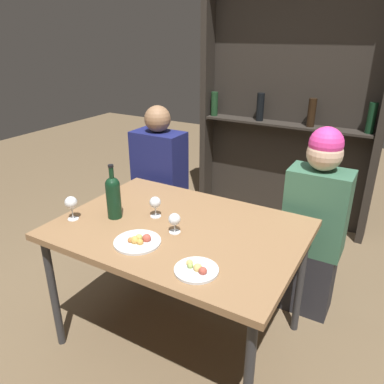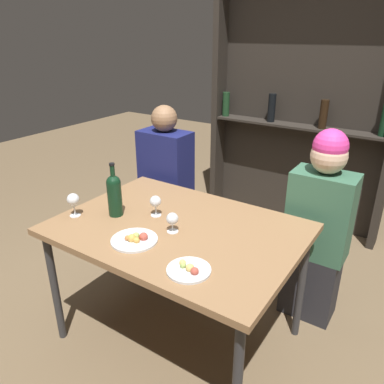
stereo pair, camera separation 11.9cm
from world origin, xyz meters
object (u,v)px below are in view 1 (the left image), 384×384
object	(u,v)px
wine_glass_1	(175,220)
food_plate_0	(138,241)
wine_bottle	(113,195)
seated_person_left	(160,193)
wine_glass_2	(155,203)
seated_person_right	(314,227)
food_plate_1	(196,269)
wine_glass_0	(71,203)

from	to	relation	value
wine_glass_1	food_plate_0	xyz separation A→B (m)	(-0.10, -0.18, -0.06)
wine_bottle	seated_person_left	distance (m)	0.81
food_plate_0	seated_person_left	distance (m)	1.03
wine_glass_1	wine_glass_2	distance (m)	0.21
food_plate_0	seated_person_left	bearing A→B (deg)	118.66
wine_glass_2	seated_person_right	size ratio (longest dim) A/B	0.10
wine_bottle	food_plate_1	world-z (taller)	wine_bottle
wine_glass_0	seated_person_right	distance (m)	1.45
wine_glass_1	wine_glass_0	bearing A→B (deg)	-164.47
wine_glass_0	wine_glass_1	world-z (taller)	wine_glass_0
wine_glass_0	food_plate_1	size ratio (longest dim) A/B	0.69
wine_bottle	wine_glass_0	distance (m)	0.23
wine_glass_0	wine_glass_2	size ratio (longest dim) A/B	1.13
food_plate_1	seated_person_right	xyz separation A→B (m)	(0.30, 0.95, -0.16)
wine_glass_1	seated_person_right	bearing A→B (deg)	51.33
wine_bottle	seated_person_right	world-z (taller)	seated_person_right
wine_bottle	seated_person_right	xyz separation A→B (m)	(0.95, 0.73, -0.28)
wine_bottle	wine_glass_0	size ratio (longest dim) A/B	2.27
food_plate_0	wine_glass_1	bearing A→B (deg)	61.62
wine_glass_0	wine_glass_1	xyz separation A→B (m)	(0.57, 0.16, -0.02)
wine_glass_2	seated_person_left	xyz separation A→B (m)	(-0.39, 0.61, -0.25)
wine_bottle	wine_glass_2	world-z (taller)	wine_bottle
wine_glass_2	seated_person_right	world-z (taller)	seated_person_right
seated_person_left	seated_person_right	xyz separation A→B (m)	(1.15, -0.00, 0.02)
wine_bottle	seated_person_left	bearing A→B (deg)	105.35
wine_glass_1	seated_person_left	size ratio (longest dim) A/B	0.09
wine_glass_0	food_plate_0	bearing A→B (deg)	-2.93
food_plate_0	food_plate_1	bearing A→B (deg)	-9.54
wine_glass_2	food_plate_0	distance (m)	0.30
wine_glass_2	seated_person_right	distance (m)	1.00
wine_glass_0	wine_glass_2	distance (m)	0.46
wine_bottle	wine_glass_2	xyz separation A→B (m)	(0.20, 0.12, -0.05)
wine_glass_1	food_plate_0	bearing A→B (deg)	-118.38
wine_glass_0	seated_person_left	size ratio (longest dim) A/B	0.11
food_plate_1	wine_glass_0	bearing A→B (deg)	174.16
food_plate_1	seated_person_right	distance (m)	1.01
food_plate_1	seated_person_left	distance (m)	1.29
seated_person_right	food_plate_0	bearing A→B (deg)	-126.76
wine_glass_2	food_plate_1	xyz separation A→B (m)	(0.46, -0.34, -0.07)
wine_glass_1	wine_glass_2	world-z (taller)	wine_glass_2
wine_glass_0	food_plate_1	distance (m)	0.85
food_plate_1	seated_person_right	bearing A→B (deg)	72.56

